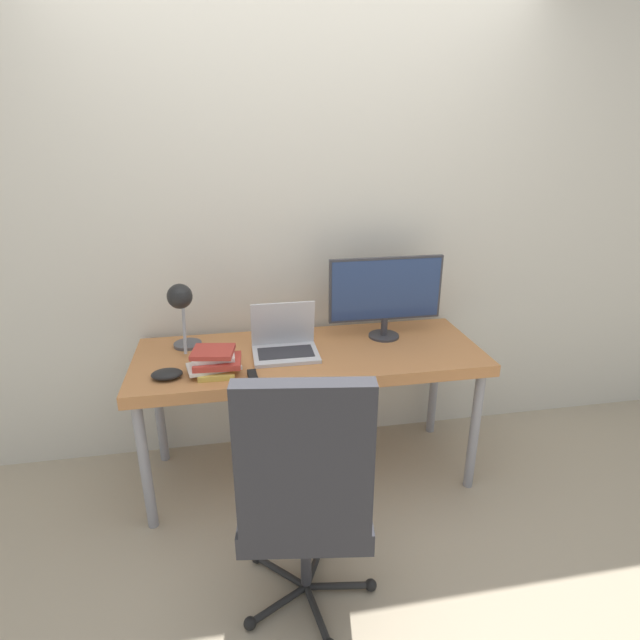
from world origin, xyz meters
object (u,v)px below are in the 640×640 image
at_px(monitor, 386,292).
at_px(book_stack, 215,361).
at_px(desk_lamp, 181,305).
at_px(office_chair, 305,490).
at_px(game_controller, 167,374).
at_px(laptop, 285,344).

xyz_separation_m(monitor, book_stack, (-0.89, -0.27, -0.20)).
distance_m(desk_lamp, office_chair, 1.11).
bearing_deg(game_controller, desk_lamp, 74.22).
bearing_deg(book_stack, game_controller, -173.73).
xyz_separation_m(office_chair, book_stack, (-0.31, 0.71, 0.20)).
height_order(desk_lamp, book_stack, desk_lamp).
height_order(desk_lamp, game_controller, desk_lamp).
height_order(monitor, game_controller, monitor).
bearing_deg(book_stack, monitor, 16.78).
distance_m(laptop, office_chair, 0.88).
relative_size(monitor, book_stack, 2.35).
bearing_deg(desk_lamp, laptop, -7.75).
distance_m(monitor, game_controller, 1.17).
xyz_separation_m(book_stack, game_controller, (-0.22, -0.02, -0.03)).
bearing_deg(laptop, game_controller, -162.59).
relative_size(monitor, office_chair, 0.56).
xyz_separation_m(office_chair, game_controller, (-0.53, 0.68, 0.17)).
bearing_deg(office_chair, book_stack, 113.65).
relative_size(monitor, desk_lamp, 1.62).
bearing_deg(monitor, office_chair, -120.95).
bearing_deg(office_chair, laptop, 87.94).
distance_m(office_chair, book_stack, 0.80).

